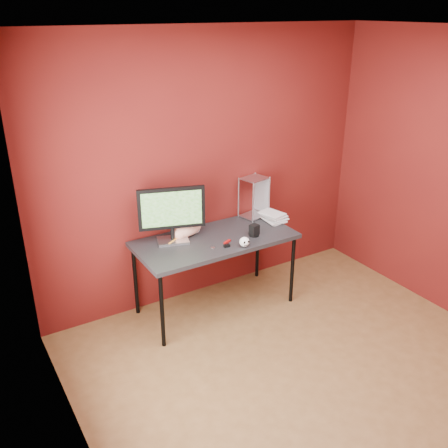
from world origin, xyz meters
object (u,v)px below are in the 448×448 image
cat (187,228)px  book_stack (268,176)px  monitor (172,212)px  speaker (254,231)px  desk (215,243)px  skull_mug (245,242)px

cat → book_stack: size_ratio=0.47×
monitor → speaker: 0.80m
desk → cat: 0.30m
desk → book_stack: book_stack is taller
cat → book_stack: book_stack is taller
monitor → book_stack: bearing=13.5°
desk → cat: bearing=137.2°
monitor → skull_mug: size_ratio=6.27×
cat → book_stack: bearing=-15.3°
cat → book_stack: (0.83, -0.12, 0.40)m
monitor → speaker: (0.71, -0.28, -0.24)m
speaker → book_stack: (0.29, 0.20, 0.43)m
desk → speaker: 0.38m
skull_mug → book_stack: size_ratio=0.10×
desk → skull_mug: 0.34m
desk → book_stack: (0.63, 0.06, 0.53)m
monitor → cat: 0.28m
desk → speaker: bearing=-22.7°
desk → speaker: size_ratio=13.52×
cat → book_stack: 0.93m
book_stack → speaker: bearing=-144.8°
cat → speaker: (0.54, -0.33, -0.02)m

